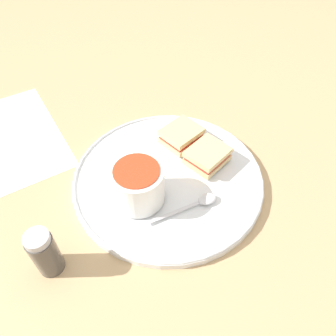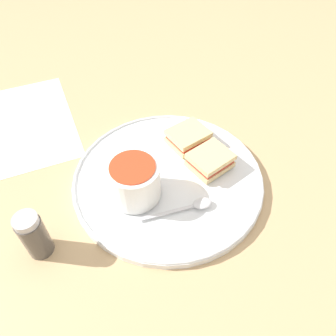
{
  "view_description": "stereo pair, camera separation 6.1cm",
  "coord_description": "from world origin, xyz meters",
  "px_view_note": "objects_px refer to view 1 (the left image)",
  "views": [
    {
      "loc": [
        -0.05,
        -0.4,
        0.49
      ],
      "look_at": [
        0.0,
        0.0,
        0.04
      ],
      "focal_mm": 35.0,
      "sensor_mm": 36.0,
      "label": 1
    },
    {
      "loc": [
        0.01,
        -0.4,
        0.49
      ],
      "look_at": [
        0.0,
        0.0,
        0.04
      ],
      "focal_mm": 35.0,
      "sensor_mm": 36.0,
      "label": 2
    }
  ],
  "objects_px": {
    "sandwich_half_far": "(181,135)",
    "sandwich_half_near": "(207,156)",
    "spoon": "(201,201)",
    "salt_shaker": "(45,253)",
    "soup_bowl": "(138,184)"
  },
  "relations": [
    {
      "from": "sandwich_half_far",
      "to": "sandwich_half_near",
      "type": "bearing_deg",
      "value": -57.27
    },
    {
      "from": "sandwich_half_near",
      "to": "sandwich_half_far",
      "type": "xyz_separation_m",
      "value": [
        -0.04,
        0.06,
        0.0
      ]
    },
    {
      "from": "sandwich_half_near",
      "to": "sandwich_half_far",
      "type": "distance_m",
      "value": 0.08
    },
    {
      "from": "spoon",
      "to": "salt_shaker",
      "type": "bearing_deg",
      "value": 179.07
    },
    {
      "from": "spoon",
      "to": "salt_shaker",
      "type": "distance_m",
      "value": 0.27
    },
    {
      "from": "spoon",
      "to": "sandwich_half_far",
      "type": "relative_size",
      "value": 1.29
    },
    {
      "from": "soup_bowl",
      "to": "spoon",
      "type": "relative_size",
      "value": 0.73
    },
    {
      "from": "soup_bowl",
      "to": "sandwich_half_near",
      "type": "relative_size",
      "value": 0.93
    },
    {
      "from": "sandwich_half_near",
      "to": "salt_shaker",
      "type": "height_order",
      "value": "salt_shaker"
    },
    {
      "from": "spoon",
      "to": "sandwich_half_far",
      "type": "height_order",
      "value": "sandwich_half_far"
    },
    {
      "from": "sandwich_half_far",
      "to": "spoon",
      "type": "bearing_deg",
      "value": -85.98
    },
    {
      "from": "soup_bowl",
      "to": "sandwich_half_far",
      "type": "bearing_deg",
      "value": 54.19
    },
    {
      "from": "soup_bowl",
      "to": "salt_shaker",
      "type": "distance_m",
      "value": 0.18
    },
    {
      "from": "sandwich_half_near",
      "to": "spoon",
      "type": "bearing_deg",
      "value": -107.2
    },
    {
      "from": "soup_bowl",
      "to": "salt_shaker",
      "type": "relative_size",
      "value": 1.02
    }
  ]
}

